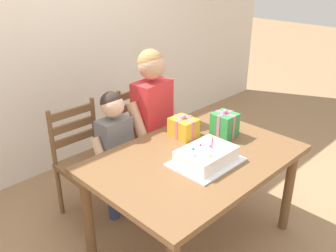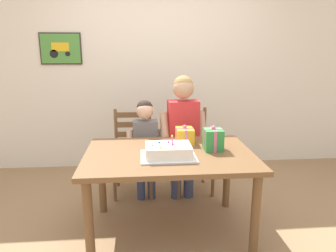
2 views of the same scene
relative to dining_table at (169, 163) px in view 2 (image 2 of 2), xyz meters
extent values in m
plane|color=#997551|center=(0.00, 0.00, -0.64)|extent=(20.00, 20.00, 0.00)
cube|color=silver|center=(0.00, 1.72, 0.66)|extent=(6.40, 0.08, 2.60)
cube|color=#332823|center=(-1.22, 1.67, 0.94)|extent=(0.51, 0.02, 0.39)
cube|color=#4C8E3D|center=(-1.22, 1.66, 0.94)|extent=(0.48, 0.01, 0.36)
cube|color=gold|center=(-1.22, 1.65, 0.96)|extent=(0.22, 0.01, 0.11)
cylinder|color=black|center=(-1.30, 1.65, 0.87)|extent=(0.10, 0.01, 0.10)
cylinder|color=black|center=(-1.13, 1.65, 0.87)|extent=(0.06, 0.01, 0.06)
cube|color=brown|center=(0.00, 0.00, 0.07)|extent=(1.40, 0.96, 0.04)
cylinder|color=brown|center=(-0.62, -0.40, -0.29)|extent=(0.07, 0.07, 0.69)
cylinder|color=brown|center=(0.62, -0.40, -0.29)|extent=(0.07, 0.07, 0.69)
cylinder|color=brown|center=(-0.62, 0.40, -0.29)|extent=(0.07, 0.07, 0.69)
cylinder|color=brown|center=(0.62, 0.40, -0.29)|extent=(0.07, 0.07, 0.69)
cube|color=silver|center=(-0.02, -0.11, 0.10)|extent=(0.44, 0.34, 0.01)
cube|color=white|center=(-0.02, -0.11, 0.15)|extent=(0.36, 0.26, 0.09)
cylinder|color=#E04C9E|center=(0.01, -0.13, 0.23)|extent=(0.01, 0.01, 0.07)
sphere|color=yellow|center=(0.01, -0.13, 0.28)|extent=(0.02, 0.02, 0.02)
sphere|color=blue|center=(-0.09, -0.05, 0.20)|extent=(0.02, 0.02, 0.02)
sphere|color=purple|center=(-0.01, -0.05, 0.20)|extent=(0.02, 0.02, 0.02)
sphere|color=red|center=(0.02, -0.10, 0.20)|extent=(0.01, 0.01, 0.01)
sphere|color=orange|center=(-0.14, -0.12, 0.20)|extent=(0.01, 0.01, 0.01)
sphere|color=yellow|center=(-0.08, -0.19, 0.20)|extent=(0.02, 0.02, 0.02)
cube|color=#2D8E42|center=(0.38, 0.05, 0.18)|extent=(0.15, 0.16, 0.18)
cube|color=#DB668E|center=(0.38, 0.05, 0.18)|extent=(0.16, 0.02, 0.19)
cube|color=#DB668E|center=(0.38, 0.05, 0.18)|extent=(0.02, 0.17, 0.19)
sphere|color=#DB668E|center=(0.38, 0.05, 0.29)|extent=(0.04, 0.04, 0.04)
cube|color=gold|center=(0.17, 0.26, 0.16)|extent=(0.15, 0.19, 0.14)
cube|color=#DB668E|center=(0.17, 0.26, 0.16)|extent=(0.16, 0.02, 0.15)
cube|color=#DB668E|center=(0.17, 0.26, 0.16)|extent=(0.02, 0.19, 0.15)
sphere|color=#DB668E|center=(0.17, 0.26, 0.25)|extent=(0.04, 0.04, 0.04)
cube|color=brown|center=(-0.33, 0.80, -0.19)|extent=(0.42, 0.42, 0.04)
cylinder|color=brown|center=(-0.14, 0.61, -0.42)|extent=(0.04, 0.04, 0.43)
cylinder|color=brown|center=(-0.52, 0.61, -0.42)|extent=(0.04, 0.04, 0.43)
cylinder|color=brown|center=(-0.14, 0.99, -0.42)|extent=(0.04, 0.04, 0.43)
cylinder|color=brown|center=(-0.52, 0.99, -0.42)|extent=(0.04, 0.04, 0.43)
cylinder|color=brown|center=(-0.14, 0.99, 0.06)|extent=(0.04, 0.04, 0.45)
cylinder|color=brown|center=(-0.52, 0.99, 0.06)|extent=(0.04, 0.04, 0.45)
cube|color=brown|center=(-0.33, 0.99, -0.01)|extent=(0.36, 0.03, 0.06)
cube|color=brown|center=(-0.33, 0.99, 0.10)|extent=(0.36, 0.03, 0.06)
cube|color=brown|center=(-0.33, 0.99, 0.22)|extent=(0.36, 0.03, 0.06)
cube|color=brown|center=(0.33, 0.80, -0.19)|extent=(0.45, 0.45, 0.04)
cylinder|color=brown|center=(0.53, 0.62, -0.42)|extent=(0.04, 0.04, 0.43)
cylinder|color=brown|center=(0.15, 0.59, -0.42)|extent=(0.04, 0.04, 0.43)
cylinder|color=brown|center=(0.50, 1.00, -0.42)|extent=(0.04, 0.04, 0.43)
cylinder|color=brown|center=(0.12, 0.97, -0.42)|extent=(0.04, 0.04, 0.43)
cylinder|color=brown|center=(0.50, 1.00, 0.06)|extent=(0.04, 0.04, 0.45)
cylinder|color=brown|center=(0.12, 0.97, 0.06)|extent=(0.04, 0.04, 0.45)
cube|color=brown|center=(0.31, 0.99, -0.01)|extent=(0.36, 0.05, 0.06)
cube|color=brown|center=(0.31, 0.99, 0.10)|extent=(0.36, 0.05, 0.06)
cube|color=brown|center=(0.31, 0.99, 0.22)|extent=(0.36, 0.05, 0.06)
cylinder|color=#38426B|center=(0.27, 0.64, -0.39)|extent=(0.11, 0.11, 0.50)
cylinder|color=#38426B|center=(0.13, 0.63, -0.39)|extent=(0.11, 0.11, 0.50)
cube|color=red|center=(0.20, 0.64, 0.14)|extent=(0.32, 0.21, 0.57)
cylinder|color=tan|center=(0.40, 0.61, 0.12)|extent=(0.10, 0.24, 0.38)
cylinder|color=tan|center=(0.01, 0.58, 0.12)|extent=(0.10, 0.24, 0.38)
sphere|color=tan|center=(0.20, 0.64, 0.55)|extent=(0.21, 0.21, 0.21)
sphere|color=#A87F4C|center=(0.20, 0.65, 0.58)|extent=(0.20, 0.20, 0.20)
cylinder|color=#38426B|center=(-0.13, 0.64, -0.44)|extent=(0.09, 0.09, 0.40)
cylinder|color=#38426B|center=(-0.24, 0.63, -0.44)|extent=(0.09, 0.09, 0.40)
cube|color=slate|center=(-0.19, 0.64, 0.00)|extent=(0.26, 0.17, 0.46)
cylinder|color=#E0B293|center=(-0.03, 0.61, -0.02)|extent=(0.08, 0.19, 0.31)
cylinder|color=#E0B293|center=(-0.35, 0.60, -0.02)|extent=(0.08, 0.19, 0.31)
sphere|color=#E0B293|center=(-0.19, 0.64, 0.33)|extent=(0.17, 0.17, 0.17)
sphere|color=#2D231E|center=(-0.19, 0.65, 0.35)|extent=(0.16, 0.16, 0.16)
camera|label=1|loc=(-1.65, -1.39, 1.30)|focal=39.22mm
camera|label=2|loc=(-0.22, -2.48, 0.94)|focal=33.65mm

